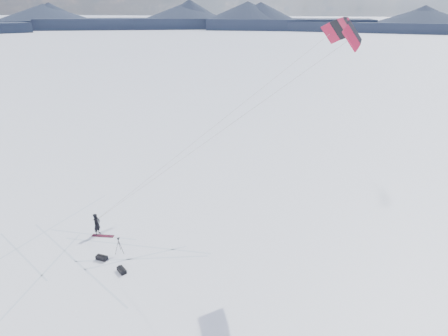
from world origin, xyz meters
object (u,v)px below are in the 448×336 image
(snowkiter, at_px, (98,234))
(gear_bag_a, at_px, (102,258))
(snowboard, at_px, (103,236))
(gear_bag_b, at_px, (122,270))
(tripod, at_px, (119,243))

(snowkiter, relative_size, gear_bag_a, 2.23)
(snowboard, bearing_deg, gear_bag_b, -53.55)
(snowkiter, distance_m, snowboard, 0.48)
(gear_bag_a, relative_size, gear_bag_b, 0.95)
(snowkiter, relative_size, gear_bag_b, 2.13)
(snowboard, relative_size, tripod, 1.35)
(gear_bag_a, bearing_deg, snowkiter, 130.24)
(snowkiter, bearing_deg, gear_bag_b, -131.53)
(gear_bag_a, bearing_deg, snowboard, 124.42)
(snowboard, height_order, gear_bag_a, gear_bag_a)
(snowboard, bearing_deg, tripod, -43.23)
(snowboard, xyz_separation_m, gear_bag_b, (3.50, -3.19, 0.12))
(snowboard, bearing_deg, gear_bag_a, -68.91)
(tripod, distance_m, gear_bag_a, 1.41)
(gear_bag_a, bearing_deg, tripod, 55.24)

